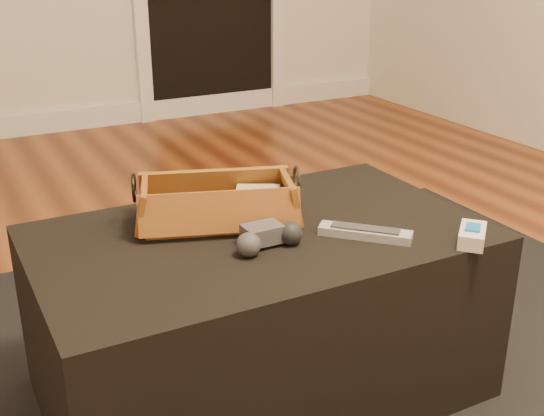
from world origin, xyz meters
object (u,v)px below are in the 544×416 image
tv_remote (210,216)px  wicker_basket (217,205)px  ottoman (261,313)px  cream_gadget (472,235)px  game_controller (267,237)px  silver_remote (365,233)px

tv_remote → wicker_basket: wicker_basket is taller
ottoman → tv_remote: size_ratio=5.13×
wicker_basket → cream_gadget: wicker_basket is taller
ottoman → game_controller: bearing=-107.2°
wicker_basket → cream_gadget: (0.44, -0.36, -0.03)m
tv_remote → silver_remote: (0.28, -0.22, -0.01)m
game_controller → cream_gadget: size_ratio=1.44×
ottoman → cream_gadget: bearing=-35.3°
wicker_basket → silver_remote: (0.25, -0.22, -0.03)m
ottoman → cream_gadget: size_ratio=8.86×
silver_remote → ottoman: bearing=144.6°
ottoman → game_controller: (-0.03, -0.08, 0.24)m
game_controller → tv_remote: bearing=109.7°
wicker_basket → game_controller: (0.04, -0.17, -0.02)m
game_controller → cream_gadget: bearing=-24.3°
ottoman → wicker_basket: 0.28m
tv_remote → wicker_basket: (0.02, 0.01, 0.02)m
ottoman → tv_remote: bearing=136.4°
ottoman → game_controller: size_ratio=6.15×
tv_remote → silver_remote: tv_remote is taller
ottoman → cream_gadget: (0.38, -0.27, 0.23)m
tv_remote → game_controller: bearing=-57.3°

